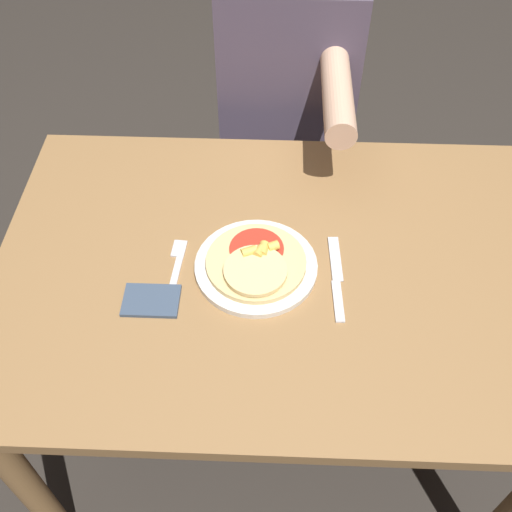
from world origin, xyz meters
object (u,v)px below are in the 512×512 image
(fork, at_px, (176,268))
(knife, at_px, (337,279))
(plate, at_px, (256,266))
(pizza, at_px, (256,263))
(person_diner, at_px, (288,97))
(dining_table, at_px, (277,296))

(fork, relative_size, knife, 0.80)
(plate, height_order, pizza, pizza)
(plate, xyz_separation_m, person_diner, (0.06, 0.63, -0.03))
(pizza, distance_m, person_diner, 0.64)
(fork, bearing_deg, plate, 2.05)
(pizza, xyz_separation_m, fork, (-0.17, -0.00, -0.02))
(dining_table, relative_size, knife, 5.40)
(pizza, distance_m, fork, 0.17)
(person_diner, bearing_deg, plate, -95.76)
(pizza, bearing_deg, knife, -6.54)
(fork, height_order, person_diner, person_diner)
(fork, xyz_separation_m, person_diner, (0.23, 0.64, -0.02))
(plate, xyz_separation_m, pizza, (0.00, -0.00, 0.02))
(pizza, xyz_separation_m, person_diner, (0.06, 0.64, -0.05))
(dining_table, distance_m, fork, 0.24)
(person_diner, bearing_deg, fork, -109.72)
(dining_table, height_order, person_diner, person_diner)
(fork, height_order, knife, same)
(fork, bearing_deg, dining_table, 4.79)
(pizza, relative_size, person_diner, 0.17)
(pizza, relative_size, knife, 0.94)
(fork, bearing_deg, pizza, 0.46)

